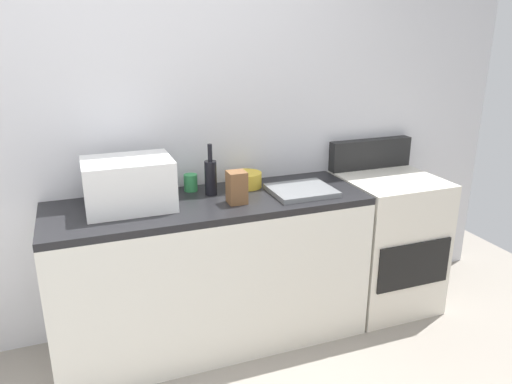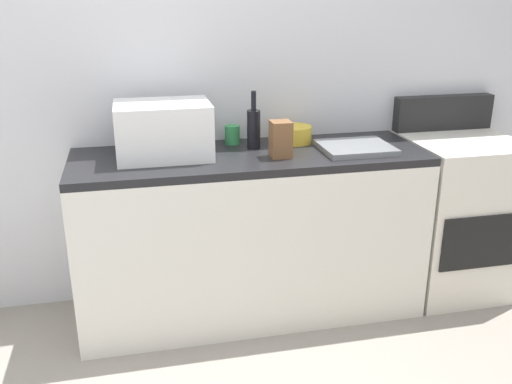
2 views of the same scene
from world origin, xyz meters
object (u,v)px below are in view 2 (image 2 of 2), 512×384
object	(u,v)px
coffee_mug	(232,135)
knife_block	(281,139)
stove_oven	(456,213)
microwave	(163,130)
mixing_bowl	(294,134)
wine_bottle	(254,128)

from	to	relation	value
coffee_mug	knife_block	size ratio (longest dim) A/B	0.56
stove_oven	knife_block	world-z (taller)	stove_oven
microwave	coffee_mug	xyz separation A→B (m)	(0.37, 0.17, -0.09)
coffee_mug	mixing_bowl	bearing A→B (deg)	-7.88
mixing_bowl	knife_block	bearing A→B (deg)	-119.58
stove_oven	mixing_bowl	size ratio (longest dim) A/B	5.79
stove_oven	wine_bottle	xyz separation A→B (m)	(-1.18, 0.09, 0.54)
coffee_mug	mixing_bowl	distance (m)	0.34
wine_bottle	mixing_bowl	bearing A→B (deg)	15.11
wine_bottle	mixing_bowl	distance (m)	0.26
mixing_bowl	wine_bottle	bearing A→B (deg)	-164.89
mixing_bowl	stove_oven	bearing A→B (deg)	-9.25
microwave	wine_bottle	bearing A→B (deg)	7.29
coffee_mug	microwave	bearing A→B (deg)	-155.51
wine_bottle	stove_oven	bearing A→B (deg)	-4.31
microwave	mixing_bowl	world-z (taller)	microwave
microwave	wine_bottle	size ratio (longest dim) A/B	1.53
coffee_mug	knife_block	bearing A→B (deg)	-57.80
stove_oven	wine_bottle	size ratio (longest dim) A/B	3.67
microwave	coffee_mug	bearing A→B (deg)	24.49
coffee_mug	mixing_bowl	world-z (taller)	coffee_mug
wine_bottle	coffee_mug	world-z (taller)	wine_bottle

